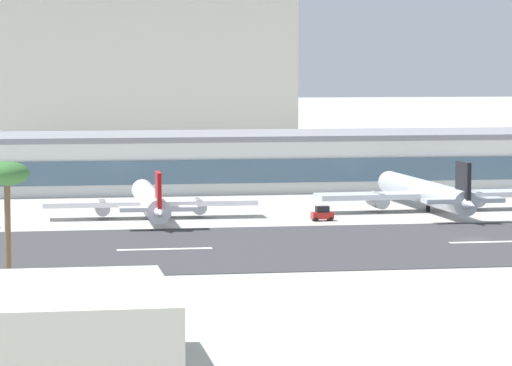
{
  "coord_description": "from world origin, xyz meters",
  "views": [
    {
      "loc": [
        -58.4,
        -176.89,
        23.7
      ],
      "look_at": [
        -23.21,
        36.02,
        4.76
      ],
      "focal_mm": 98.26,
      "sensor_mm": 36.0,
      "label": 1
    }
  ],
  "objects_px": {
    "distant_hotel_block": "(119,64)",
    "airliner_black_tail_gate_1": "(428,193)",
    "palm_tree_3": "(7,179)",
    "terminal_building": "(246,160)",
    "airliner_red_tail_gate_0": "(151,201)",
    "service_baggage_tug_0": "(322,214)"
  },
  "relations": [
    {
      "from": "terminal_building",
      "to": "airliner_red_tail_gate_0",
      "type": "distance_m",
      "value": 52.49
    },
    {
      "from": "terminal_building",
      "to": "airliner_red_tail_gate_0",
      "type": "xyz_separation_m",
      "value": [
        -22.0,
        -47.59,
        -2.54
      ]
    },
    {
      "from": "distant_hotel_block",
      "to": "airliner_black_tail_gate_1",
      "type": "bearing_deg",
      "value": -77.22
    },
    {
      "from": "distant_hotel_block",
      "to": "palm_tree_3",
      "type": "height_order",
      "value": "distant_hotel_block"
    },
    {
      "from": "service_baggage_tug_0",
      "to": "terminal_building",
      "type": "bearing_deg",
      "value": -90.17
    },
    {
      "from": "airliner_black_tail_gate_1",
      "to": "palm_tree_3",
      "type": "xyz_separation_m",
      "value": [
        -64.2,
        -68.73,
        8.96
      ]
    },
    {
      "from": "terminal_building",
      "to": "palm_tree_3",
      "type": "distance_m",
      "value": 121.15
    },
    {
      "from": "terminal_building",
      "to": "palm_tree_3",
      "type": "height_order",
      "value": "palm_tree_3"
    },
    {
      "from": "airliner_black_tail_gate_1",
      "to": "airliner_red_tail_gate_0",
      "type": "bearing_deg",
      "value": 91.38
    },
    {
      "from": "airliner_black_tail_gate_1",
      "to": "palm_tree_3",
      "type": "height_order",
      "value": "palm_tree_3"
    },
    {
      "from": "terminal_building",
      "to": "service_baggage_tug_0",
      "type": "relative_size",
      "value": 54.5
    },
    {
      "from": "service_baggage_tug_0",
      "to": "palm_tree_3",
      "type": "height_order",
      "value": "palm_tree_3"
    },
    {
      "from": "service_baggage_tug_0",
      "to": "airliner_red_tail_gate_0",
      "type": "bearing_deg",
      "value": -18.71
    },
    {
      "from": "airliner_red_tail_gate_0",
      "to": "service_baggage_tug_0",
      "type": "xyz_separation_m",
      "value": [
        24.82,
        -6.92,
        -1.56
      ]
    },
    {
      "from": "service_baggage_tug_0",
      "to": "palm_tree_3",
      "type": "bearing_deg",
      "value": 49.36
    },
    {
      "from": "airliner_black_tail_gate_1",
      "to": "terminal_building",
      "type": "bearing_deg",
      "value": 23.62
    },
    {
      "from": "distant_hotel_block",
      "to": "airliner_black_tail_gate_1",
      "type": "relative_size",
      "value": 2.14
    },
    {
      "from": "terminal_building",
      "to": "palm_tree_3",
      "type": "xyz_separation_m",
      "value": [
        -42.32,
        -113.32,
        6.67
      ]
    },
    {
      "from": "airliner_red_tail_gate_0",
      "to": "palm_tree_3",
      "type": "xyz_separation_m",
      "value": [
        -20.32,
        -65.73,
        9.21
      ]
    },
    {
      "from": "distant_hotel_block",
      "to": "palm_tree_3",
      "type": "xyz_separation_m",
      "value": [
        -26.86,
        -233.35,
        -10.96
      ]
    },
    {
      "from": "airliner_black_tail_gate_1",
      "to": "service_baggage_tug_0",
      "type": "bearing_deg",
      "value": 114.96
    },
    {
      "from": "terminal_building",
      "to": "airliner_black_tail_gate_1",
      "type": "xyz_separation_m",
      "value": [
        21.88,
        -44.59,
        -2.29
      ]
    }
  ]
}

